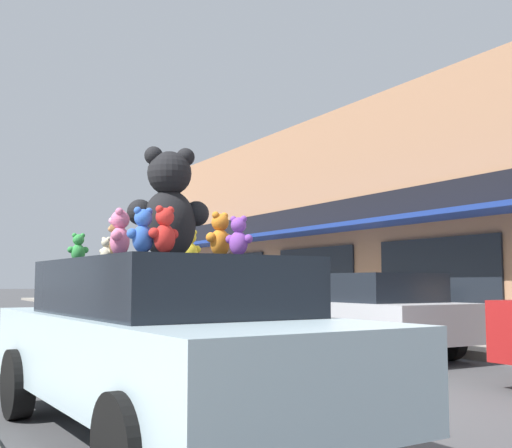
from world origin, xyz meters
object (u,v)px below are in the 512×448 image
Objects in this scene: teddy_bear_green at (78,248)px; teddy_bear_pink at (120,233)px; plush_art_car at (165,341)px; teddy_bear_brown at (117,239)px; teddy_bear_orange at (220,235)px; teddy_bear_cream at (106,250)px; parked_car_far_center at (355,310)px; parked_car_far_right at (177,298)px; teddy_bear_yellow at (190,247)px; teddy_bear_blue at (143,231)px; teddy_bear_purple at (239,236)px; teddy_bear_giant at (169,205)px; teddy_bear_red at (165,230)px.

teddy_bear_pink is at bearing 93.26° from teddy_bear_green.
teddy_bear_brown is at bearing -156.15° from plush_art_car.
teddy_bear_orange reaches higher than teddy_bear_green.
teddy_bear_brown is at bearing 138.41° from teddy_bear_cream.
plush_art_car is at bearing -142.59° from parked_car_far_center.
teddy_bear_pink is 1.05× the size of teddy_bear_orange.
teddy_bear_green is 0.07× the size of parked_car_far_right.
teddy_bear_yellow is 1.47× the size of teddy_bear_cream.
teddy_bear_green is (0.08, 2.05, -0.02)m from teddy_bear_blue.
teddy_bear_green is 1.91m from teddy_bear_orange.
teddy_bear_yellow is 1.12m from teddy_bear_green.
teddy_bear_purple is 0.76m from teddy_bear_blue.
parked_car_far_center is 8.23m from parked_car_far_right.
teddy_bear_orange is at bearing 115.34° from teddy_bear_green.
teddy_bear_giant is 1.38m from teddy_bear_red.
teddy_bear_red reaches higher than teddy_bear_green.
teddy_bear_red is 1.37× the size of teddy_bear_cream.
teddy_bear_brown is 0.87× the size of teddy_bear_orange.
teddy_bear_purple is at bearing 81.71° from teddy_bear_orange.
teddy_bear_brown is at bearing -104.43° from teddy_bear_blue.
teddy_bear_cream is (-0.41, 1.61, -0.05)m from teddy_bear_orange.
teddy_bear_green is 6.53m from parked_car_far_center.
teddy_bear_pink is at bearing -41.68° from teddy_bear_orange.
parked_car_far_right is (5.11, 13.02, -0.81)m from teddy_bear_orange.
teddy_bear_green is 1.51m from teddy_bear_pink.
teddy_bear_brown is at bearing 48.06° from teddy_bear_giant.
teddy_bear_blue reaches higher than teddy_bear_green.
teddy_bear_pink is at bearing -93.70° from teddy_bear_red.
parked_car_far_right is at bearing -111.19° from teddy_bear_green.
teddy_bear_yellow is 5.65m from parked_car_far_center.
teddy_bear_green is at bearing -158.39° from teddy_bear_brown.
teddy_bear_red is (-0.46, -1.11, 0.85)m from plush_art_car.
teddy_bear_cream is at bearing -109.49° from teddy_bear_red.
teddy_bear_red is at bearing 145.76° from teddy_bear_cream.
teddy_bear_yellow is 2.26m from teddy_bear_red.
teddy_bear_purple is 14.20m from parked_car_far_right.
parked_car_far_center is (5.82, 5.05, -0.85)m from teddy_bear_blue.
teddy_bear_giant is at bearing -143.05° from parked_car_far_center.
teddy_bear_blue is (-0.65, -1.16, -0.34)m from teddy_bear_giant.
teddy_bear_cream is 0.05× the size of parked_car_far_center.
teddy_bear_cream is at bearing -94.59° from teddy_bear_orange.
teddy_bear_brown is at bearing -143.48° from parked_car_far_center.
teddy_bear_red reaches higher than teddy_bear_blue.
plush_art_car is at bearing -99.68° from teddy_bear_orange.
teddy_bear_yellow is at bearing -109.77° from teddy_bear_giant.
teddy_bear_giant is at bearing 57.49° from teddy_bear_yellow.
teddy_bear_giant is 3.64× the size of teddy_bear_green.
teddy_bear_red is at bearing -138.06° from parked_car_far_center.
plush_art_car is 1.47m from teddy_bear_red.
teddy_bear_blue is 0.55m from teddy_bear_pink.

